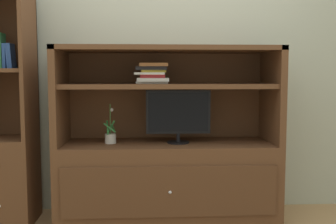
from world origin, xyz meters
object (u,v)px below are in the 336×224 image
at_px(potted_plant, 111,137).
at_px(magazine_stack, 152,73).
at_px(bookshelf_tall, 8,145).
at_px(tv_monitor, 178,114).
at_px(media_console, 168,164).

height_order(potted_plant, magazine_stack, magazine_stack).
bearing_deg(bookshelf_tall, tv_monitor, -1.62).
bearing_deg(magazine_stack, potted_plant, -178.06).
relative_size(media_console, bookshelf_tall, 0.94).
distance_m(tv_monitor, potted_plant, 0.56).
distance_m(magazine_stack, bookshelf_tall, 1.27).
xyz_separation_m(potted_plant, magazine_stack, (0.33, 0.01, 0.50)).
xyz_separation_m(media_console, potted_plant, (-0.45, -0.01, 0.22)).
distance_m(tv_monitor, magazine_stack, 0.38).
bearing_deg(bookshelf_tall, magazine_stack, -0.18).
bearing_deg(potted_plant, media_console, 1.30).
relative_size(tv_monitor, potted_plant, 1.63).
xyz_separation_m(media_console, magazine_stack, (-0.12, 0.00, 0.72)).
height_order(tv_monitor, magazine_stack, magazine_stack).
distance_m(media_console, bookshelf_tall, 1.27).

